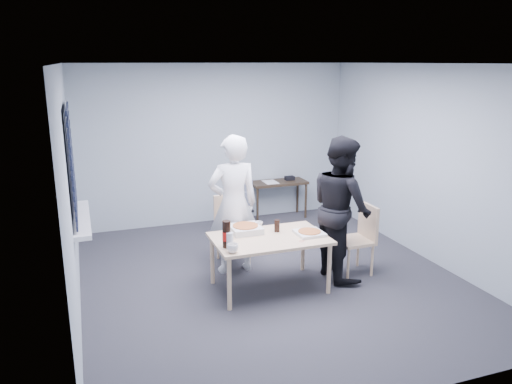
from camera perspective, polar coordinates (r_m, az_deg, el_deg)
name	(u,v)px	position (r m, az deg, el deg)	size (l,w,h in m)	color
room	(74,171)	(5.89, -20.12, 2.22)	(5.00, 5.00, 5.00)	#2D2C31
dining_table	(270,242)	(5.84, 1.56, -5.74)	(1.32, 0.84, 0.64)	beige
chair_far	(231,223)	(6.72, -2.84, -3.61)	(0.42, 0.42, 0.89)	beige
chair_right	(360,234)	(6.45, 11.85, -4.71)	(0.42, 0.42, 0.89)	beige
person_white	(233,205)	(6.25, -2.62, -1.45)	(0.65, 0.42, 1.77)	white
person_black	(341,208)	(6.21, 9.70, -1.77)	(0.86, 0.47, 1.77)	black
side_table	(278,186)	(8.52, 2.57, 0.71)	(0.96, 0.43, 0.64)	#38291B
stool	(241,215)	(7.67, -1.74, -2.67)	(0.32, 0.32, 0.44)	black
backpack	(241,195)	(7.57, -1.73, -0.29)	(0.33, 0.24, 0.46)	slate
pizza_box_a	(245,229)	(5.98, -1.22, -4.21)	(0.36, 0.36, 0.09)	silver
pizza_box_b	(309,233)	(5.94, 6.12, -4.65)	(0.31, 0.31, 0.04)	silver
mug_a	(233,248)	(5.36, -2.67, -6.45)	(0.12, 0.12, 0.10)	white
mug_b	(259,225)	(6.08, 0.30, -3.83)	(0.10, 0.10, 0.09)	white
cola_glass	(277,226)	(5.98, 2.41, -3.89)	(0.07, 0.07, 0.15)	black
soda_bottle	(227,235)	(5.48, -3.38, -4.89)	(0.10, 0.10, 0.30)	black
plastic_cups	(230,241)	(5.45, -3.00, -5.58)	(0.08, 0.08, 0.18)	silver
rubber_band	(302,241)	(5.72, 5.25, -5.60)	(0.05, 0.05, 0.00)	red
papers	(270,182)	(8.44, 1.66, 1.14)	(0.22, 0.30, 0.01)	white
black_box	(290,178)	(8.60, 3.87, 1.59)	(0.15, 0.11, 0.07)	black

